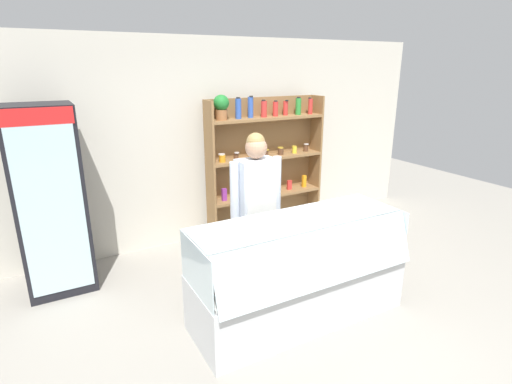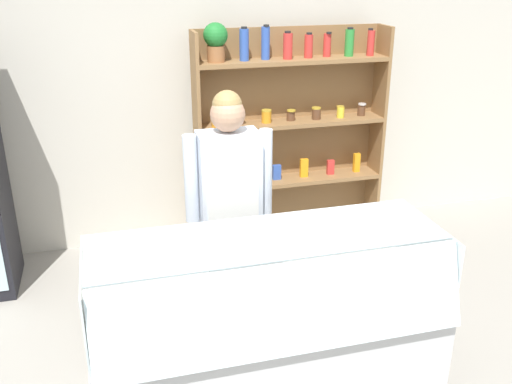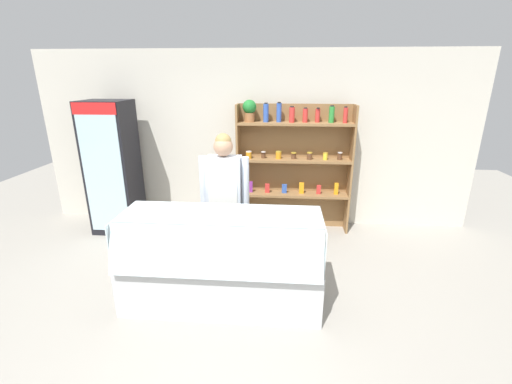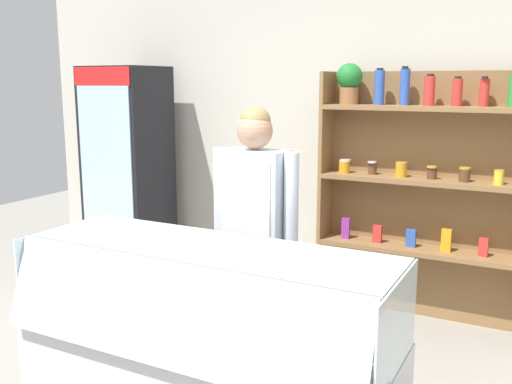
{
  "view_description": "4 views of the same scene",
  "coord_description": "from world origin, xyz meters",
  "px_view_note": "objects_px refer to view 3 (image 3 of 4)",
  "views": [
    {
      "loc": [
        -2.12,
        -2.66,
        2.35
      ],
      "look_at": [
        -0.21,
        0.79,
        1.09
      ],
      "focal_mm": 28.0,
      "sensor_mm": 36.0,
      "label": 1
    },
    {
      "loc": [
        -0.96,
        -2.63,
        2.45
      ],
      "look_at": [
        -0.04,
        0.77,
        1.01
      ],
      "focal_mm": 40.0,
      "sensor_mm": 36.0,
      "label": 2
    },
    {
      "loc": [
        0.46,
        -3.01,
        2.32
      ],
      "look_at": [
        0.18,
        0.5,
        1.12
      ],
      "focal_mm": 24.0,
      "sensor_mm": 36.0,
      "label": 3
    },
    {
      "loc": [
        1.41,
        -2.3,
        1.85
      ],
      "look_at": [
        -0.22,
        0.81,
        1.17
      ],
      "focal_mm": 40.0,
      "sensor_mm": 36.0,
      "label": 4
    }
  ],
  "objects_px": {
    "deli_display_case": "(222,276)",
    "shop_clerk": "(225,192)",
    "drinks_fridge": "(113,168)",
    "shelving_unit": "(291,160)"
  },
  "relations": [
    {
      "from": "drinks_fridge",
      "to": "shelving_unit",
      "type": "distance_m",
      "value": 2.7
    },
    {
      "from": "deli_display_case",
      "to": "shop_clerk",
      "type": "bearing_deg",
      "value": 95.58
    },
    {
      "from": "deli_display_case",
      "to": "shop_clerk",
      "type": "relative_size",
      "value": 1.2
    },
    {
      "from": "deli_display_case",
      "to": "shop_clerk",
      "type": "height_order",
      "value": "shop_clerk"
    },
    {
      "from": "drinks_fridge",
      "to": "shelving_unit",
      "type": "height_order",
      "value": "shelving_unit"
    },
    {
      "from": "shelving_unit",
      "to": "deli_display_case",
      "type": "bearing_deg",
      "value": -110.47
    },
    {
      "from": "drinks_fridge",
      "to": "deli_display_case",
      "type": "height_order",
      "value": "drinks_fridge"
    },
    {
      "from": "shop_clerk",
      "to": "shelving_unit",
      "type": "bearing_deg",
      "value": 57.87
    },
    {
      "from": "deli_display_case",
      "to": "drinks_fridge",
      "type": "bearing_deg",
      "value": 138.53
    },
    {
      "from": "drinks_fridge",
      "to": "shop_clerk",
      "type": "distance_m",
      "value": 2.14
    }
  ]
}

